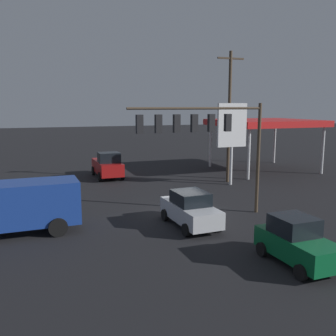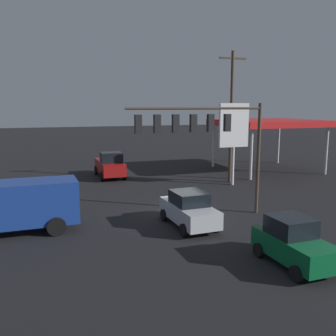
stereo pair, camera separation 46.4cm
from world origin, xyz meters
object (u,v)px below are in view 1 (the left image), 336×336
sedan_waiting (190,209)px  delivery_truck (5,203)px  hatchback_crossing (297,242)px  utility_pole (229,115)px  price_sign (232,128)px  traffic_signal_assembly (204,130)px  pickup_parked (108,166)px

sedan_waiting → delivery_truck: bearing=-103.2°
hatchback_crossing → delivery_truck: bearing=-125.5°
utility_pole → price_sign: 1.52m
traffic_signal_assembly → pickup_parked: 15.20m
traffic_signal_assembly → utility_pole: bearing=-126.6°
price_sign → delivery_truck: (16.84, 7.05, -3.02)m
utility_pole → price_sign: (0.31, 1.05, -1.05)m
utility_pole → sedan_waiting: utility_pole is taller
price_sign → pickup_parked: bearing=-36.2°
delivery_truck → traffic_signal_assembly: bearing=174.7°
pickup_parked → sedan_waiting: (-1.51, 15.49, -0.16)m
hatchback_crossing → delivery_truck: 13.96m
pickup_parked → sedan_waiting: 15.56m
utility_pole → hatchback_crossing: utility_pole is taller
delivery_truck → sedan_waiting: 9.53m
price_sign → sedan_waiting: (7.52, 8.88, -3.76)m
utility_pole → pickup_parked: (9.33, -5.56, -4.65)m
hatchback_crossing → sedan_waiting: hatchback_crossing is taller
pickup_parked → traffic_signal_assembly: bearing=10.6°
pickup_parked → sedan_waiting: size_ratio=1.17×
price_sign → hatchback_crossing: price_sign is taller
sedan_waiting → price_sign: bearing=137.6°
traffic_signal_assembly → sedan_waiting: 4.54m
traffic_signal_assembly → pickup_parked: (2.78, -14.39, -4.06)m
utility_pole → hatchback_crossing: bearing=70.5°
utility_pole → hatchback_crossing: size_ratio=2.86×
traffic_signal_assembly → sedan_waiting: (1.27, 1.10, -4.21)m
traffic_signal_assembly → price_sign: size_ratio=1.22×
utility_pole → sedan_waiting: size_ratio=2.45×
price_sign → sedan_waiting: size_ratio=1.50×
sedan_waiting → hatchback_crossing: bearing=17.6°
traffic_signal_assembly → pickup_parked: bearing=-79.1°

